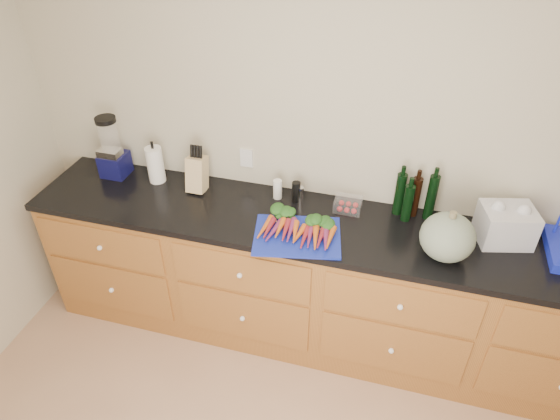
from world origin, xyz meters
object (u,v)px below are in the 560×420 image
(cutting_board, at_px, (297,236))
(knife_block, at_px, (197,174))
(blender_appliance, at_px, (112,150))
(tomato_box, at_px, (348,205))
(squash, at_px, (447,237))
(paper_towel, at_px, (155,165))
(carrots, at_px, (299,228))

(cutting_board, xyz_separation_m, knife_block, (-0.72, 0.30, 0.10))
(cutting_board, height_order, blender_appliance, blender_appliance)
(knife_block, distance_m, tomato_box, 0.95)
(squash, bearing_deg, cutting_board, -176.08)
(tomato_box, bearing_deg, squash, -26.53)
(blender_appliance, xyz_separation_m, paper_towel, (0.30, 0.00, -0.06))
(carrots, height_order, squash, squash)
(cutting_board, relative_size, tomato_box, 2.99)
(paper_towel, height_order, tomato_box, paper_towel)
(cutting_board, bearing_deg, knife_block, 157.28)
(cutting_board, height_order, carrots, carrots)
(cutting_board, relative_size, knife_block, 2.15)
(blender_appliance, bearing_deg, paper_towel, 0.43)
(squash, height_order, tomato_box, squash)
(cutting_board, xyz_separation_m, squash, (0.78, 0.05, 0.12))
(blender_appliance, distance_m, knife_block, 0.59)
(cutting_board, bearing_deg, squash, 3.92)
(squash, xyz_separation_m, blender_appliance, (-2.09, 0.26, 0.05))
(knife_block, xyz_separation_m, tomato_box, (0.94, 0.03, -0.07))
(carrots, xyz_separation_m, blender_appliance, (-1.31, 0.29, 0.14))
(blender_appliance, height_order, tomato_box, blender_appliance)
(carrots, bearing_deg, blender_appliance, 167.68)
(squash, xyz_separation_m, knife_block, (-1.50, 0.25, -0.02))
(cutting_board, relative_size, blender_appliance, 1.17)
(squash, height_order, knife_block, squash)
(blender_appliance, distance_m, paper_towel, 0.30)
(squash, distance_m, knife_block, 1.52)
(paper_towel, relative_size, tomato_box, 1.49)
(paper_towel, bearing_deg, knife_block, -3.90)
(cutting_board, xyz_separation_m, tomato_box, (0.23, 0.33, 0.03))
(cutting_board, height_order, paper_towel, paper_towel)
(cutting_board, xyz_separation_m, carrots, (0.00, 0.03, 0.03))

